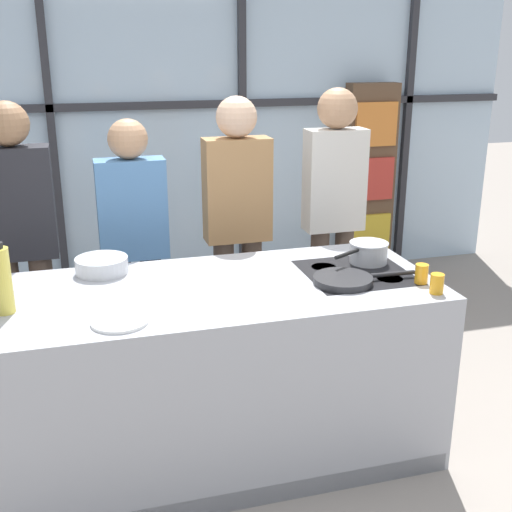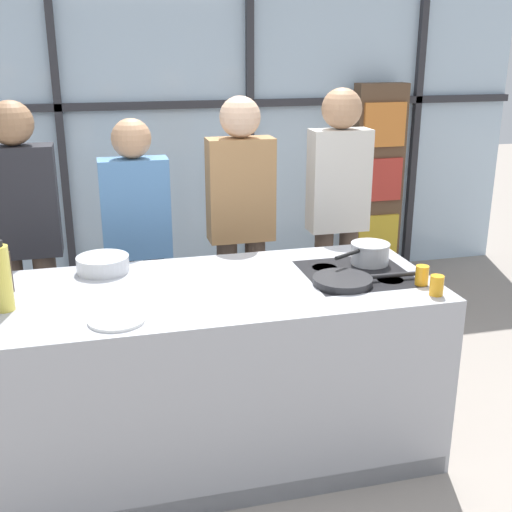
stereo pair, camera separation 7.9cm
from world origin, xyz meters
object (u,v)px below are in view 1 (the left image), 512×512
Objects in this scene: spectator_far_left at (19,234)px; spectator_center_right at (237,217)px; mixing_bowl at (102,265)px; oil_bottle at (2,280)px; saucepan at (368,252)px; frying_pan at (345,279)px; spectator_far_right at (334,205)px; spectator_center_left at (134,237)px; pepper_grinder at (5,273)px; white_plate at (120,321)px; juice_glass_near at (437,284)px; juice_glass_far at (421,274)px.

spectator_center_right is (1.26, 0.00, 0.00)m from spectator_far_left.
oil_bottle reaches higher than mixing_bowl.
spectator_center_right is at bearing 124.30° from saucepan.
frying_pan is at bearing -2.41° from oil_bottle.
spectator_far_right is at bearing -180.00° from spectator_center_right.
spectator_center_left is at bearing 56.02° from oil_bottle.
spectator_far_left is at bearing 127.89° from mixing_bowl.
frying_pan is 1.58m from pepper_grinder.
pepper_grinder is at bearing 48.19° from spectator_center_left.
spectator_far_left is at bearing 156.89° from saucepan.
oil_bottle reaches higher than white_plate.
spectator_center_left is 1.14m from oil_bottle.
white_plate is 0.64m from mixing_bowl.
mixing_bowl is (-1.36, 0.22, -0.02)m from saucepan.
mixing_bowl is at bearing 93.44° from white_plate.
white_plate is at bearing -44.28° from pepper_grinder.
saucepan is at bearing -9.13° from mixing_bowl.
spectator_far_right reaches higher than spectator_center_left.
saucepan is (1.78, -0.76, -0.03)m from spectator_far_left.
saucepan reaches higher than juice_glass_near.
spectator_center_left is at bearing 135.49° from juice_glass_near.
spectator_far_right is 2.12m from oil_bottle.
juice_glass_far is (0.12, -0.35, -0.01)m from saucepan.
mixing_bowl is (-1.12, 0.47, 0.02)m from frying_pan.
spectator_center_right reaches higher than juice_glass_far.
spectator_far_right reaches higher than mixing_bowl.
spectator_far_right is 7.79× the size of pepper_grinder.
oil_bottle reaches higher than juice_glass_near.
spectator_center_right reaches higher than pepper_grinder.
spectator_center_right is 18.47× the size of juice_glass_near.
juice_glass_near is at bearing 90.23° from spectator_far_right.
spectator_far_left is 1.26m from spectator_center_right.
saucepan is at bearing 146.54° from spectator_center_left.
oil_bottle reaches higher than juice_glass_far.
saucepan is 1.11× the size of oil_bottle.
spectator_far_right is 18.85× the size of juice_glass_far.
spectator_center_left is 1.68m from juice_glass_far.
spectator_far_left is at bearing 111.20° from white_plate.
saucepan is (1.15, -0.76, 0.05)m from spectator_center_left.
frying_pan is 1.55m from oil_bottle.
spectator_center_right is 0.63m from spectator_far_right.
oil_bottle is at bearing 89.70° from spectator_far_left.
white_plate is at bearing -27.46° from oil_bottle.
saucepan is 1.45× the size of white_plate.
spectator_far_left is 1.00× the size of spectator_center_right.
mixing_bowl is at bearing 68.79° from spectator_center_left.
juice_glass_far reaches higher than mixing_bowl.
spectator_center_right is at bearing -180.00° from spectator_far_left.
spectator_center_left is 6.16× the size of mixing_bowl.
spectator_far_left is 1.27m from white_plate.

